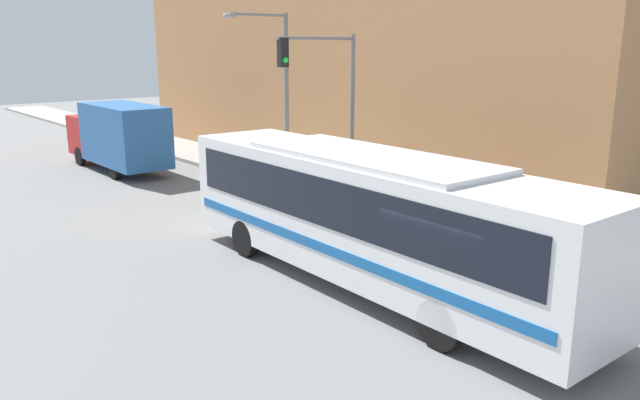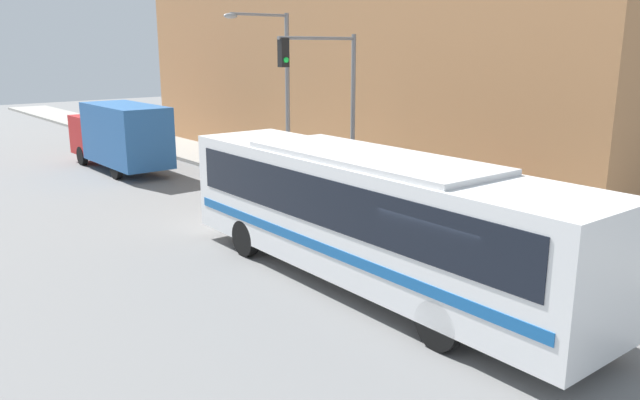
# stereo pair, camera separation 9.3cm
# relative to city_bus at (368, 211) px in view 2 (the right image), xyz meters

# --- Properties ---
(ground_plane) EXTENTS (120.00, 120.00, 0.00)m
(ground_plane) POSITION_rel_city_bus_xyz_m (-0.19, -2.93, -1.87)
(ground_plane) COLOR slate
(sidewalk) EXTENTS (3.29, 70.00, 0.18)m
(sidewalk) POSITION_rel_city_bus_xyz_m (5.96, 17.07, -1.78)
(sidewalk) COLOR gray
(sidewalk) RESTS_ON ground_plane
(building_facade) EXTENTS (6.00, 28.89, 12.19)m
(building_facade) POSITION_rel_city_bus_xyz_m (10.61, 12.51, 4.23)
(building_facade) COLOR #B27A4C
(building_facade) RESTS_ON ground_plane
(city_bus) EXTENTS (2.81, 11.95, 3.22)m
(city_bus) POSITION_rel_city_bus_xyz_m (0.00, 0.00, 0.00)
(city_bus) COLOR white
(city_bus) RESTS_ON ground_plane
(delivery_truck) EXTENTS (2.21, 7.30, 3.09)m
(delivery_truck) POSITION_rel_city_bus_xyz_m (1.07, 17.64, -0.19)
(delivery_truck) COLOR #265999
(delivery_truck) RESTS_ON ground_plane
(fire_hydrant) EXTENTS (0.22, 0.30, 0.77)m
(fire_hydrant) POSITION_rel_city_bus_xyz_m (4.91, 0.77, -1.31)
(fire_hydrant) COLOR #999999
(fire_hydrant) RESTS_ON sidewalk
(traffic_light_pole) EXTENTS (3.28, 0.35, 5.85)m
(traffic_light_pole) POSITION_rel_city_bus_xyz_m (4.00, 6.12, 2.29)
(traffic_light_pole) COLOR slate
(traffic_light_pole) RESTS_ON sidewalk
(parking_meter) EXTENTS (0.14, 0.14, 1.41)m
(parking_meter) POSITION_rel_city_bus_xyz_m (4.91, 6.62, -0.74)
(parking_meter) COLOR slate
(parking_meter) RESTS_ON sidewalk
(street_lamp) EXTENTS (2.91, 0.28, 6.70)m
(street_lamp) POSITION_rel_city_bus_xyz_m (4.74, 10.15, 2.36)
(street_lamp) COLOR slate
(street_lamp) RESTS_ON sidewalk
(pedestrian_near_corner) EXTENTS (0.34, 0.34, 1.80)m
(pedestrian_near_corner) POSITION_rel_city_bus_xyz_m (6.35, 1.04, -0.77)
(pedestrian_near_corner) COLOR slate
(pedestrian_near_corner) RESTS_ON sidewalk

